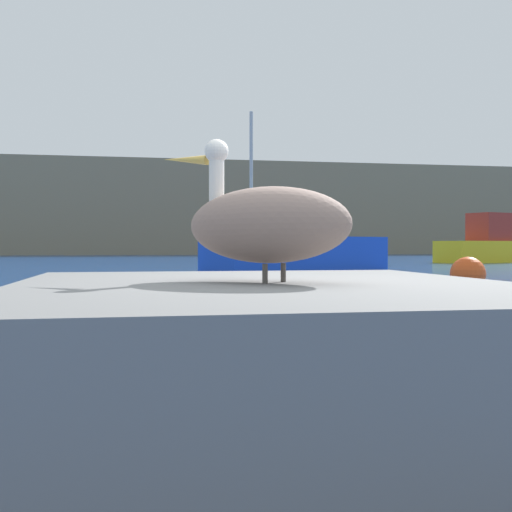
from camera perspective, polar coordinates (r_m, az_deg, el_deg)
ground_plane at (r=4.22m, az=7.85°, el=-12.08°), size 260.00×260.00×0.00m
hillside_backdrop at (r=68.36m, az=-9.50°, el=4.08°), size 140.00×13.20×9.33m
pier_dock at (r=3.58m, az=0.96°, el=-8.35°), size 2.77×3.19×0.75m
pelican at (r=3.54m, az=0.81°, el=2.97°), size 1.11×1.15×0.83m
fishing_boat_blue at (r=23.62m, az=3.42°, el=1.00°), size 7.76×5.52×5.63m
fishing_boat_red at (r=46.33m, az=0.94°, el=0.85°), size 6.61×2.52×4.59m
fishing_boat_yellow at (r=37.64m, az=20.61°, el=0.90°), size 7.65×4.35×3.69m
mooring_buoy at (r=13.79m, az=18.47°, el=-1.55°), size 0.72×0.72×0.72m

